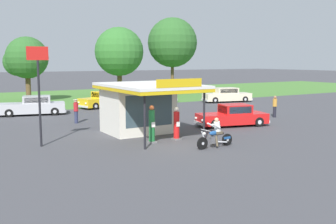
{
  "coord_description": "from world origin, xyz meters",
  "views": [
    {
      "loc": [
        -10.56,
        -17.53,
        4.52
      ],
      "look_at": [
        1.49,
        2.66,
        1.4
      ],
      "focal_mm": 41.3,
      "sensor_mm": 36.0,
      "label": 1
    }
  ],
  "objects_px": {
    "featured_classic_sedan": "(233,116)",
    "bystander_admiring_sedan": "(76,110)",
    "motorcycle_with_rider": "(216,135)",
    "roadside_pole_sign": "(39,80)",
    "gas_pump_nearside": "(152,126)",
    "bystander_standing_back_lot": "(275,106)",
    "gas_pump_offside": "(177,125)",
    "parked_car_back_row_centre_left": "(154,96)",
    "parked_car_back_row_far_left": "(105,100)",
    "parked_car_back_row_left": "(227,95)",
    "parked_car_back_row_centre": "(33,106)"
  },
  "relations": [
    {
      "from": "gas_pump_nearside",
      "to": "gas_pump_offside",
      "type": "height_order",
      "value": "gas_pump_nearside"
    },
    {
      "from": "gas_pump_offside",
      "to": "parked_car_back_row_far_left",
      "type": "distance_m",
      "value": 17.14
    },
    {
      "from": "gas_pump_offside",
      "to": "bystander_standing_back_lot",
      "type": "xyz_separation_m",
      "value": [
        11.56,
        3.56,
        0.06
      ]
    },
    {
      "from": "motorcycle_with_rider",
      "to": "roadside_pole_sign",
      "type": "relative_size",
      "value": 0.44
    },
    {
      "from": "parked_car_back_row_far_left",
      "to": "bystander_standing_back_lot",
      "type": "height_order",
      "value": "bystander_standing_back_lot"
    },
    {
      "from": "parked_car_back_row_far_left",
      "to": "roadside_pole_sign",
      "type": "xyz_separation_m",
      "value": [
        -9.47,
        -14.73,
        2.83
      ]
    },
    {
      "from": "parked_car_back_row_left",
      "to": "roadside_pole_sign",
      "type": "distance_m",
      "value": 26.17
    },
    {
      "from": "parked_car_back_row_centre",
      "to": "bystander_standing_back_lot",
      "type": "xyz_separation_m",
      "value": [
        16.39,
        -11.43,
        0.2
      ]
    },
    {
      "from": "featured_classic_sedan",
      "to": "bystander_admiring_sedan",
      "type": "height_order",
      "value": "bystander_admiring_sedan"
    },
    {
      "from": "gas_pump_nearside",
      "to": "motorcycle_with_rider",
      "type": "xyz_separation_m",
      "value": [
        2.34,
        -2.71,
        -0.31
      ]
    },
    {
      "from": "gas_pump_offside",
      "to": "parked_car_back_row_centre_left",
      "type": "distance_m",
      "value": 19.67
    },
    {
      "from": "parked_car_back_row_far_left",
      "to": "bystander_admiring_sedan",
      "type": "relative_size",
      "value": 3.14
    },
    {
      "from": "bystander_admiring_sedan",
      "to": "parked_car_back_row_left",
      "type": "bearing_deg",
      "value": 17.2
    },
    {
      "from": "gas_pump_offside",
      "to": "motorcycle_with_rider",
      "type": "xyz_separation_m",
      "value": [
        0.73,
        -2.71,
        -0.21
      ]
    },
    {
      "from": "bystander_standing_back_lot",
      "to": "roadside_pole_sign",
      "type": "distance_m",
      "value": 18.88
    },
    {
      "from": "parked_car_back_row_centre",
      "to": "parked_car_back_row_far_left",
      "type": "bearing_deg",
      "value": 15.39
    },
    {
      "from": "gas_pump_offside",
      "to": "bystander_standing_back_lot",
      "type": "height_order",
      "value": "gas_pump_offside"
    },
    {
      "from": "parked_car_back_row_centre",
      "to": "bystander_standing_back_lot",
      "type": "bearing_deg",
      "value": -34.89
    },
    {
      "from": "bystander_admiring_sedan",
      "to": "roadside_pole_sign",
      "type": "height_order",
      "value": "roadside_pole_sign"
    },
    {
      "from": "roadside_pole_sign",
      "to": "featured_classic_sedan",
      "type": "bearing_deg",
      "value": -0.6
    },
    {
      "from": "featured_classic_sedan",
      "to": "parked_car_back_row_left",
      "type": "bearing_deg",
      "value": 52.0
    },
    {
      "from": "parked_car_back_row_far_left",
      "to": "parked_car_back_row_centre",
      "type": "bearing_deg",
      "value": -164.61
    },
    {
      "from": "gas_pump_nearside",
      "to": "bystander_standing_back_lot",
      "type": "xyz_separation_m",
      "value": [
        13.18,
        3.56,
        -0.03
      ]
    },
    {
      "from": "featured_classic_sedan",
      "to": "gas_pump_nearside",
      "type": "bearing_deg",
      "value": -164.41
    },
    {
      "from": "bystander_admiring_sedan",
      "to": "roadside_pole_sign",
      "type": "bearing_deg",
      "value": -121.2
    },
    {
      "from": "bystander_standing_back_lot",
      "to": "roadside_pole_sign",
      "type": "height_order",
      "value": "roadside_pole_sign"
    },
    {
      "from": "gas_pump_offside",
      "to": "parked_car_back_row_far_left",
      "type": "height_order",
      "value": "gas_pump_offside"
    },
    {
      "from": "motorcycle_with_rider",
      "to": "featured_classic_sedan",
      "type": "height_order",
      "value": "motorcycle_with_rider"
    },
    {
      "from": "parked_car_back_row_centre",
      "to": "gas_pump_nearside",
      "type": "bearing_deg",
      "value": -77.88
    },
    {
      "from": "gas_pump_offside",
      "to": "parked_car_back_row_left",
      "type": "relative_size",
      "value": 0.33
    },
    {
      "from": "featured_classic_sedan",
      "to": "parked_car_back_row_centre",
      "type": "bearing_deg",
      "value": 129.92
    },
    {
      "from": "gas_pump_nearside",
      "to": "gas_pump_offside",
      "type": "bearing_deg",
      "value": -0.0
    },
    {
      "from": "gas_pump_offside",
      "to": "bystander_admiring_sedan",
      "type": "bearing_deg",
      "value": 109.32
    },
    {
      "from": "parked_car_back_row_left",
      "to": "roadside_pole_sign",
      "type": "xyz_separation_m",
      "value": [
        -22.86,
        -12.43,
        2.82
      ]
    },
    {
      "from": "bystander_standing_back_lot",
      "to": "roadside_pole_sign",
      "type": "xyz_separation_m",
      "value": [
        -18.65,
        -1.31,
        2.62
      ]
    },
    {
      "from": "featured_classic_sedan",
      "to": "parked_car_back_row_left",
      "type": "height_order",
      "value": "parked_car_back_row_left"
    },
    {
      "from": "featured_classic_sedan",
      "to": "parked_car_back_row_centre",
      "type": "relative_size",
      "value": 0.94
    },
    {
      "from": "parked_car_back_row_left",
      "to": "bystander_admiring_sedan",
      "type": "relative_size",
      "value": 3.25
    },
    {
      "from": "bystander_admiring_sedan",
      "to": "bystander_standing_back_lot",
      "type": "bearing_deg",
      "value": -19.8
    },
    {
      "from": "featured_classic_sedan",
      "to": "parked_car_back_row_left",
      "type": "xyz_separation_m",
      "value": [
        9.82,
        12.57,
        0.05
      ]
    },
    {
      "from": "featured_classic_sedan",
      "to": "parked_car_back_row_centre_left",
      "type": "xyz_separation_m",
      "value": [
        2.36,
        15.72,
        0.05
      ]
    },
    {
      "from": "bystander_standing_back_lot",
      "to": "parked_car_back_row_centre",
      "type": "bearing_deg",
      "value": 145.11
    },
    {
      "from": "motorcycle_with_rider",
      "to": "roadside_pole_sign",
      "type": "height_order",
      "value": "roadside_pole_sign"
    },
    {
      "from": "featured_classic_sedan",
      "to": "bystander_admiring_sedan",
      "type": "bearing_deg",
      "value": 143.36
    },
    {
      "from": "parked_car_back_row_centre_left",
      "to": "bystander_standing_back_lot",
      "type": "xyz_separation_m",
      "value": [
        3.25,
        -14.27,
        0.21
      ]
    },
    {
      "from": "featured_classic_sedan",
      "to": "parked_car_back_row_centre",
      "type": "distance_m",
      "value": 16.8
    },
    {
      "from": "bystander_standing_back_lot",
      "to": "featured_classic_sedan",
      "type": "bearing_deg",
      "value": -165.53
    },
    {
      "from": "gas_pump_offside",
      "to": "featured_classic_sedan",
      "type": "relative_size",
      "value": 0.36
    },
    {
      "from": "parked_car_back_row_centre",
      "to": "roadside_pole_sign",
      "type": "distance_m",
      "value": 13.25
    },
    {
      "from": "parked_car_back_row_far_left",
      "to": "parked_car_back_row_centre_left",
      "type": "distance_m",
      "value": 5.99
    }
  ]
}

